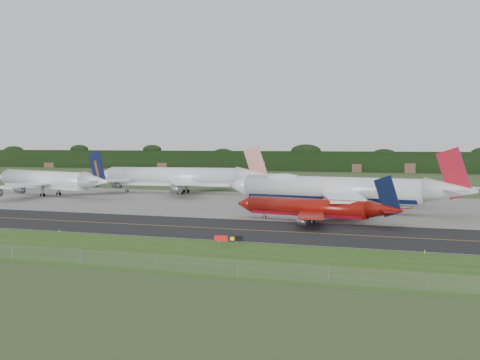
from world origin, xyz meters
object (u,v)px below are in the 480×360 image
Objects in this scene: taxiway_sign at (229,239)px; jet_star_tail at (183,177)px; jet_ba_747 at (340,189)px; jet_navy_gold at (50,181)px; jet_red_737 at (316,208)px.

jet_star_tail is at bearing 119.61° from taxiway_sign.
jet_ba_747 is 74.80m from jet_star_tail.
jet_ba_747 is at bearing -8.81° from jet_navy_gold.
jet_navy_gold is at bearing 171.19° from jet_ba_747.
jet_star_tail is at bearing 34.55° from jet_navy_gold.
taxiway_sign is (-5.38, -61.71, -4.43)m from jet_ba_747.
jet_navy_gold reaches higher than taxiway_sign.
jet_navy_gold is (-99.03, 15.34, -0.63)m from jet_ba_747.
taxiway_sign is at bearing -60.39° from jet_star_tail.
taxiway_sign is at bearing -39.44° from jet_navy_gold.
jet_ba_747 is at bearing -32.35° from jet_star_tail.
jet_navy_gold reaches higher than jet_red_737.
jet_red_737 is (-0.07, -23.52, -2.62)m from jet_ba_747.
jet_star_tail reaches higher than taxiway_sign.
jet_ba_747 reaches higher than taxiway_sign.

